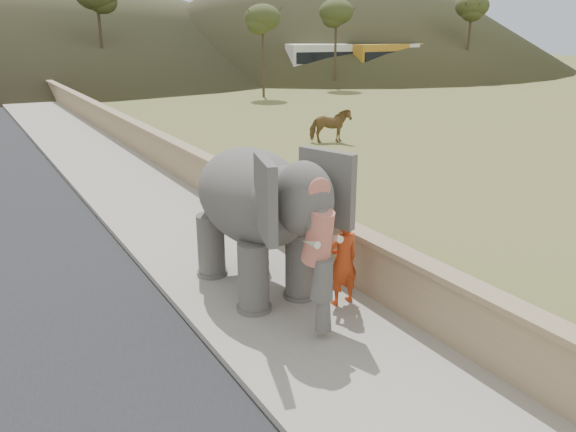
# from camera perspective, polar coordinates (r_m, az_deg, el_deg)

# --- Properties ---
(ground) EXTENTS (160.00, 160.00, 0.00)m
(ground) POSITION_cam_1_polar(r_m,az_deg,el_deg) (9.02, 2.33, -12.34)
(ground) COLOR olive
(ground) RESTS_ON ground
(walkway) EXTENTS (3.00, 120.00, 0.15)m
(walkway) POSITION_cam_1_polar(r_m,az_deg,el_deg) (17.58, -15.86, 3.03)
(walkway) COLOR #9E9687
(walkway) RESTS_ON ground
(parapet) EXTENTS (0.30, 120.00, 1.10)m
(parapet) POSITION_cam_1_polar(r_m,az_deg,el_deg) (17.93, -10.92, 5.29)
(parapet) COLOR tan
(parapet) RESTS_ON ground
(cow) EXTENTS (1.82, 1.32, 1.40)m
(cow) POSITION_cam_1_polar(r_m,az_deg,el_deg) (23.45, 4.31, 9.13)
(cow) COLOR brown
(cow) RESTS_ON ground
(distant_car) EXTENTS (4.56, 3.14, 1.44)m
(distant_car) POSITION_cam_1_polar(r_m,az_deg,el_deg) (48.42, -1.06, 14.27)
(distant_car) COLOR silver
(distant_car) RESTS_ON ground
(bus_white) EXTENTS (11.27, 5.26, 3.10)m
(bus_white) POSITION_cam_1_polar(r_m,az_deg,el_deg) (48.89, 6.55, 15.17)
(bus_white) COLOR white
(bus_white) RESTS_ON ground
(bus_orange) EXTENTS (11.00, 2.52, 3.10)m
(bus_orange) POSITION_cam_1_polar(r_m,az_deg,el_deg) (51.00, 11.67, 15.07)
(bus_orange) COLOR #C48522
(bus_orange) RESTS_ON ground
(hill_far) EXTENTS (80.00, 80.00, 14.00)m
(hill_far) POSITION_cam_1_polar(r_m,az_deg,el_deg) (77.01, -25.57, 18.96)
(hill_far) COLOR brown
(hill_far) RESTS_ON ground
(elephant_and_man) EXTENTS (2.19, 3.70, 2.66)m
(elephant_and_man) POSITION_cam_1_polar(r_m,az_deg,el_deg) (9.87, -3.43, -0.08)
(elephant_and_man) COLOR #615D57
(elephant_and_man) RESTS_ON ground
(trees) EXTENTS (48.56, 42.79, 8.96)m
(trees) POSITION_cam_1_polar(r_m,az_deg,el_deg) (35.17, -23.01, 16.25)
(trees) COLOR #473828
(trees) RESTS_ON ground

